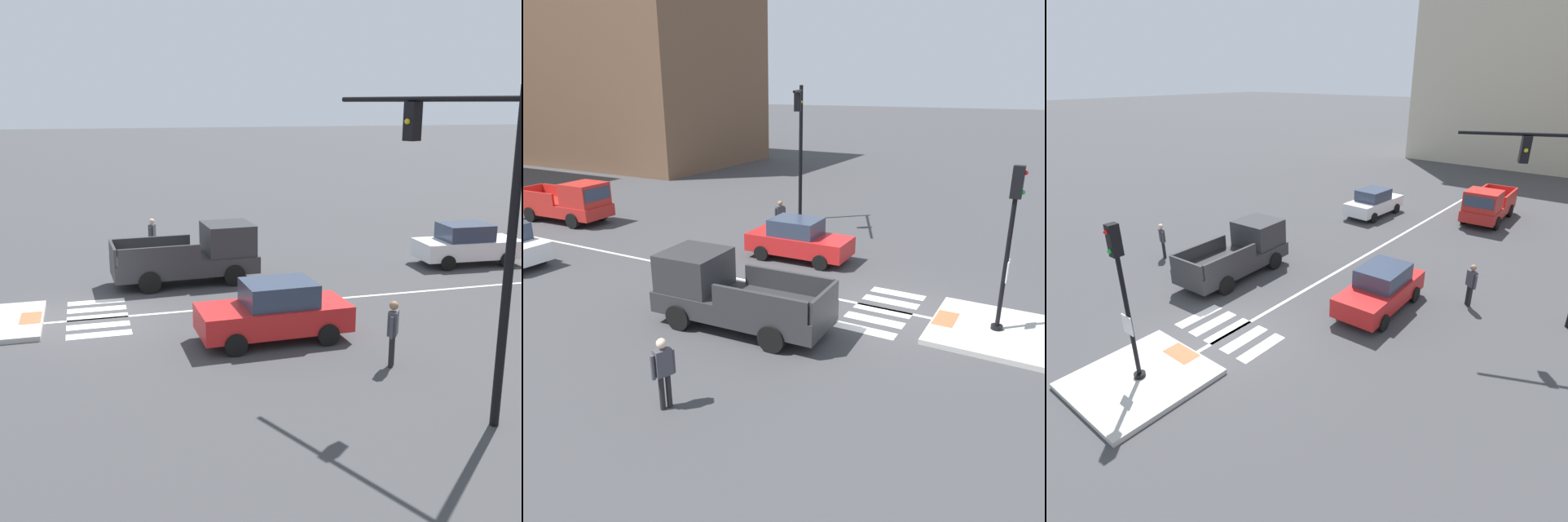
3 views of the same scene
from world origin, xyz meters
TOP-DOWN VIEW (x-y plane):
  - ground_plane at (0.00, 0.00)m, footprint 300.00×300.00m
  - tactile_pad_front at (0.00, -1.54)m, footprint 1.10×0.60m
  - crosswalk_stripe_a at (-1.57, 0.37)m, footprint 0.44×1.80m
  - crosswalk_stripe_b at (-0.78, 0.37)m, footprint 0.44×1.80m
  - crosswalk_stripe_c at (0.00, 0.37)m, footprint 0.44×1.80m
  - crosswalk_stripe_d at (0.78, 0.37)m, footprint 0.44×1.80m
  - crosswalk_stripe_e at (1.57, 0.37)m, footprint 0.44×1.80m
  - lane_centre_line at (0.15, 10.00)m, footprint 0.14×28.00m
  - traffic_light_mast at (8.22, 7.54)m, footprint 4.20×1.90m
  - car_white_westbound_distant at (-2.87, 14.82)m, footprint 2.00×4.18m
  - car_red_eastbound_mid at (3.22, 4.98)m, footprint 1.93×4.14m
  - pickup_truck_charcoal_westbound_near at (-3.10, 4.00)m, footprint 2.24×5.18m
  - pedestrian_at_curb_left at (-7.21, 2.81)m, footprint 0.51×0.34m
  - pedestrian_waiting_far_side at (5.73, 7.23)m, footprint 0.46×0.39m

SIDE VIEW (x-z plane):
  - ground_plane at x=0.00m, z-range 0.00..0.00m
  - crosswalk_stripe_a at x=-1.57m, z-range 0.00..0.01m
  - crosswalk_stripe_b at x=-0.78m, z-range 0.00..0.01m
  - crosswalk_stripe_c at x=0.00m, z-range 0.00..0.01m
  - crosswalk_stripe_d at x=0.78m, z-range 0.00..0.01m
  - crosswalk_stripe_e at x=1.57m, z-range 0.00..0.01m
  - lane_centre_line at x=0.15m, z-range 0.00..0.01m
  - tactile_pad_front at x=0.00m, z-range 0.15..0.16m
  - car_white_westbound_distant at x=-2.87m, z-range -0.01..1.63m
  - car_red_eastbound_mid at x=3.22m, z-range -0.01..1.63m
  - pickup_truck_charcoal_westbound_near at x=-3.10m, z-range -0.06..2.02m
  - pedestrian_at_curb_left at x=-7.21m, z-range 0.15..1.82m
  - pedestrian_waiting_far_side at x=5.73m, z-range 0.15..1.82m
  - traffic_light_mast at x=8.22m, z-range 1.00..7.62m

